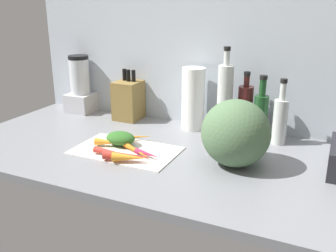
{
  "coord_description": "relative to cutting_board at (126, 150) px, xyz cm",
  "views": [
    {
      "loc": [
        57.31,
        -121.63,
        55.81
      ],
      "look_at": [
        5.2,
        -8.4,
        13.52
      ],
      "focal_mm": 40.31,
      "sensor_mm": 36.0,
      "label": 1
    }
  ],
  "objects": [
    {
      "name": "blender_appliance",
      "position": [
        -48.51,
        37.25,
        12.12
      ],
      "size": [
        13.17,
        13.17,
        28.92
      ],
      "color": "#B2B2B7",
      "rests_on": "ground_plane"
    },
    {
      "name": "knife_block",
      "position": [
        -19.76,
        36.35,
        9.13
      ],
      "size": [
        11.71,
        12.94,
        24.02
      ],
      "color": "olive",
      "rests_on": "ground_plane"
    },
    {
      "name": "cutting_board",
      "position": [
        0.0,
        0.0,
        0.0
      ],
      "size": [
        39.85,
        24.52,
        0.8
      ],
      "primitive_type": "cube",
      "color": "beige",
      "rests_on": "ground_plane"
    },
    {
      "name": "winter_squash",
      "position": [
        41.19,
        5.24,
        11.4
      ],
      "size": [
        23.95,
        22.86,
        23.61
      ],
      "primitive_type": "ellipsoid",
      "color": "#4C6B47",
      "rests_on": "ground_plane"
    },
    {
      "name": "bottle_2",
      "position": [
        43.62,
        35.39,
        10.09
      ],
      "size": [
        5.83,
        5.83,
        26.79
      ],
      "color": "#19421E",
      "rests_on": "ground_plane"
    },
    {
      "name": "carrot_6",
      "position": [
        6.22,
        -2.13,
        1.48
      ],
      "size": [
        15.99,
        9.95,
        2.16
      ],
      "primitive_type": "cone",
      "rotation": [
        0.0,
        1.57,
        -0.49
      ],
      "color": "orange",
      "rests_on": "cutting_board"
    },
    {
      "name": "carrot_4",
      "position": [
        -7.89,
        0.21,
        1.9
      ],
      "size": [
        11.2,
        5.84,
        3.0
      ],
      "primitive_type": "cone",
      "rotation": [
        0.0,
        1.57,
        0.28
      ],
      "color": "orange",
      "rests_on": "cutting_board"
    },
    {
      "name": "carrot_5",
      "position": [
        -2.13,
        -7.5,
        1.68
      ],
      "size": [
        13.42,
        2.87,
        2.56
      ],
      "primitive_type": "cone",
      "rotation": [
        0.0,
        1.57,
        0.02
      ],
      "color": "red",
      "rests_on": "cutting_board"
    },
    {
      "name": "carrot_2",
      "position": [
        5.74,
        -8.98,
        2.1
      ],
      "size": [
        17.3,
        8.23,
        3.4
      ],
      "primitive_type": "cone",
      "rotation": [
        0.0,
        1.57,
        0.3
      ],
      "color": "red",
      "rests_on": "cutting_board"
    },
    {
      "name": "ground_plane",
      "position": [
        13.69,
        6.33,
        -1.9
      ],
      "size": [
        170.0,
        80.0,
        3.0
      ],
      "primitive_type": "cube",
      "color": "slate"
    },
    {
      "name": "carrot_0",
      "position": [
        7.29,
        -9.86,
        2.12
      ],
      "size": [
        12.47,
        7.15,
        3.43
      ],
      "primitive_type": "cone",
      "rotation": [
        0.0,
        1.57,
        0.33
      ],
      "color": "orange",
      "rests_on": "cutting_board"
    },
    {
      "name": "paper_towel_roll",
      "position": [
        13.21,
        35.83,
        13.38
      ],
      "size": [
        10.1,
        10.1,
        27.56
      ],
      "primitive_type": "cylinder",
      "color": "white",
      "rests_on": "ground_plane"
    },
    {
      "name": "carrot_3",
      "position": [
        11.01,
        -3.07,
        1.52
      ],
      "size": [
        10.71,
        4.19,
        2.24
      ],
      "primitive_type": "cone",
      "rotation": [
        0.0,
        1.57,
        -0.19
      ],
      "color": "#B2264C",
      "rests_on": "cutting_board"
    },
    {
      "name": "carrot_1",
      "position": [
        -4.07,
        7.16,
        1.64
      ],
      "size": [
        9.72,
        9.77,
        2.49
      ],
      "primitive_type": "cone",
      "rotation": [
        0.0,
        1.57,
        0.79
      ],
      "color": "orange",
      "rests_on": "cutting_board"
    },
    {
      "name": "carrot_greens_pile",
      "position": [
        -4.5,
        3.71,
        2.93
      ],
      "size": [
        11.94,
        9.19,
        5.05
      ],
      "primitive_type": "ellipsoid",
      "color": "#2D6023",
      "rests_on": "cutting_board"
    },
    {
      "name": "bottle_1",
      "position": [
        36.62,
        36.97,
        10.79
      ],
      "size": [
        6.38,
        6.38,
        27.4
      ],
      "color": "#471919",
      "rests_on": "ground_plane"
    },
    {
      "name": "bottle_0",
      "position": [
        28.69,
        33.52,
        15.28
      ],
      "size": [
        6.46,
        6.46,
        37.57
      ],
      "color": "silver",
      "rests_on": "ground_plane"
    },
    {
      "name": "wall_back",
      "position": [
        13.69,
        44.83,
        29.6
      ],
      "size": [
        170.0,
        3.0,
        60.0
      ],
      "primitive_type": "cube",
      "color": "#ADB7C1",
      "rests_on": "ground_plane"
    },
    {
      "name": "bottle_3",
      "position": [
        51.89,
        33.06,
        9.72
      ],
      "size": [
        5.67,
        5.67,
        26.56
      ],
      "color": "silver",
      "rests_on": "ground_plane"
    },
    {
      "name": "carrot_7",
      "position": [
        -2.95,
        10.23,
        1.44
      ],
      "size": [
        15.7,
        10.71,
        2.09
      ],
      "primitive_type": "cone",
      "rotation": [
        0.0,
        1.57,
        0.55
      ],
      "color": "orange",
      "rests_on": "cutting_board"
    }
  ]
}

